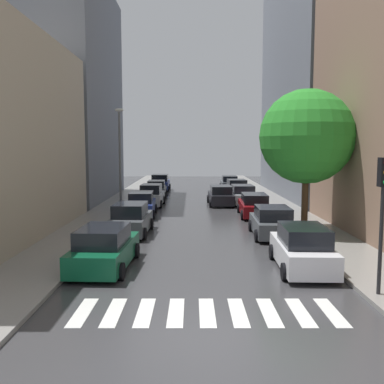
{
  "coord_description": "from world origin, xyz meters",
  "views": [
    {
      "loc": [
        -0.44,
        -10.08,
        4.75
      ],
      "look_at": [
        -0.56,
        22.8,
        1.3
      ],
      "focal_mm": 39.69,
      "sensor_mm": 36.0,
      "label": 1
    }
  ],
  "objects": [
    {
      "name": "parked_car_left_nearest",
      "position": [
        -3.89,
        6.3,
        0.79
      ],
      "size": [
        2.32,
        4.78,
        1.68
      ],
      "rotation": [
        0.0,
        0.0,
        1.53
      ],
      "color": "#0C4C2D",
      "rests_on": "ground"
    },
    {
      "name": "ground_plane",
      "position": [
        0.0,
        24.0,
        -0.02
      ],
      "size": [
        28.0,
        72.0,
        0.04
      ],
      "primitive_type": "cube",
      "color": "#363639"
    },
    {
      "name": "parked_car_left_third",
      "position": [
        -3.93,
        19.01,
        0.8
      ],
      "size": [
        2.09,
        4.34,
        1.71
      ],
      "rotation": [
        0.0,
        0.0,
        1.61
      ],
      "color": "navy",
      "rests_on": "ground"
    },
    {
      "name": "parked_car_right_fifth",
      "position": [
        3.98,
        31.75,
        0.76
      ],
      "size": [
        2.31,
        4.19,
        1.62
      ],
      "rotation": [
        0.0,
        0.0,
        1.62
      ],
      "color": "black",
      "rests_on": "ground"
    },
    {
      "name": "sidewalk_right",
      "position": [
        6.5,
        24.0,
        0.07
      ],
      "size": [
        3.0,
        72.0,
        0.15
      ],
      "primitive_type": "cube",
      "color": "gray",
      "rests_on": "ground"
    },
    {
      "name": "parked_car_right_third",
      "position": [
        3.87,
        19.03,
        0.75
      ],
      "size": [
        2.18,
        4.84,
        1.59
      ],
      "rotation": [
        0.0,
        0.0,
        1.54
      ],
      "color": "maroon",
      "rests_on": "ground"
    },
    {
      "name": "parked_car_left_sixth",
      "position": [
        -3.96,
        36.62,
        0.84
      ],
      "size": [
        2.15,
        4.07,
        1.82
      ],
      "rotation": [
        0.0,
        0.0,
        1.57
      ],
      "color": "navy",
      "rests_on": "ground"
    },
    {
      "name": "sidewalk_left",
      "position": [
        -6.5,
        24.0,
        0.07
      ],
      "size": [
        3.0,
        72.0,
        0.15
      ],
      "primitive_type": "cube",
      "color": "gray",
      "rests_on": "ground"
    },
    {
      "name": "street_tree_right",
      "position": [
        5.81,
        13.21,
        5.33
      ],
      "size": [
        5.15,
        5.15,
        7.77
      ],
      "color": "#513823",
      "rests_on": "sidewalk_right"
    },
    {
      "name": "parked_car_left_fourth",
      "position": [
        -3.74,
        24.23,
        0.83
      ],
      "size": [
        2.07,
        4.07,
        1.79
      ],
      "rotation": [
        0.0,
        0.0,
        1.54
      ],
      "color": "#B2B7BF",
      "rests_on": "ground"
    },
    {
      "name": "parked_car_right_second",
      "position": [
        3.86,
        12.3,
        0.76
      ],
      "size": [
        2.25,
        4.31,
        1.62
      ],
      "rotation": [
        0.0,
        0.0,
        1.55
      ],
      "color": "#474C51",
      "rests_on": "ground"
    },
    {
      "name": "car_midroad",
      "position": [
        1.94,
        24.84,
        0.76
      ],
      "size": [
        2.16,
        4.58,
        1.63
      ],
      "rotation": [
        0.0,
        0.0,
        1.6
      ],
      "color": "black",
      "rests_on": "ground"
    },
    {
      "name": "parked_car_left_fifth",
      "position": [
        -3.84,
        30.33,
        0.76
      ],
      "size": [
        2.05,
        4.12,
        1.62
      ],
      "rotation": [
        0.0,
        0.0,
        1.59
      ],
      "color": "#474C51",
      "rests_on": "ground"
    },
    {
      "name": "building_left_mid",
      "position": [
        -11.0,
        28.84,
        9.66
      ],
      "size": [
        6.0,
        15.82,
        19.32
      ],
      "primitive_type": "cube",
      "color": "slate",
      "rests_on": "ground"
    },
    {
      "name": "parked_car_right_nearest",
      "position": [
        3.87,
        6.1,
        0.82
      ],
      "size": [
        2.2,
        4.49,
        1.76
      ],
      "rotation": [
        0.0,
        0.0,
        1.54
      ],
      "color": "silver",
      "rests_on": "ground"
    },
    {
      "name": "parked_car_left_second",
      "position": [
        -3.8,
        12.88,
        0.81
      ],
      "size": [
        2.18,
        4.45,
        1.74
      ],
      "rotation": [
        0.0,
        0.0,
        1.54
      ],
      "color": "#474C51",
      "rests_on": "ground"
    },
    {
      "name": "crosswalk_stripes",
      "position": [
        -0.0,
        1.76,
        0.01
      ],
      "size": [
        7.65,
        2.2,
        0.01
      ],
      "color": "silver",
      "rests_on": "ground"
    },
    {
      "name": "building_right_mid",
      "position": [
        11.0,
        31.39,
        11.82
      ],
      "size": [
        6.0,
        21.06,
        23.64
      ],
      "primitive_type": "cube",
      "color": "slate",
      "rests_on": "ground"
    },
    {
      "name": "lamp_post_left",
      "position": [
        -5.55,
        20.06,
        4.36
      ],
      "size": [
        0.6,
        0.28,
        7.35
      ],
      "color": "#595B60",
      "rests_on": "sidewalk_left"
    },
    {
      "name": "parked_car_right_sixth",
      "position": [
        3.78,
        37.52,
        0.76
      ],
      "size": [
        2.08,
        4.68,
        1.61
      ],
      "rotation": [
        0.0,
        0.0,
        1.55
      ],
      "color": "#474C51",
      "rests_on": "ground"
    },
    {
      "name": "parked_car_right_fourth",
      "position": [
        3.82,
        25.44,
        0.76
      ],
      "size": [
        2.23,
        4.5,
        1.62
      ],
      "rotation": [
        0.0,
        0.0,
        1.59
      ],
      "color": "#B2B7BF",
      "rests_on": "ground"
    }
  ]
}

